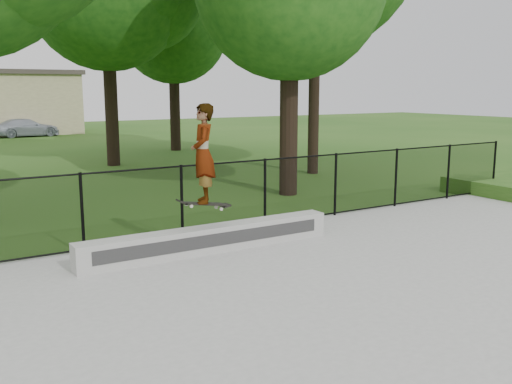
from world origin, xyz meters
TOP-DOWN VIEW (x-y plane):
  - ground at (0.00, 0.00)m, footprint 100.00×100.00m
  - concrete_slab at (0.00, 0.00)m, footprint 14.00×12.00m
  - grind_ledge at (-1.98, 4.70)m, footprint 5.05×0.40m
  - car_c at (0.20, 34.67)m, footprint 3.82×1.94m
  - skater_airborne at (-2.15, 4.61)m, footprint 0.84×0.77m
  - chainlink_fence at (0.00, 5.90)m, footprint 16.06×0.06m

SIDE VIEW (x-z plane):
  - ground at x=0.00m, z-range 0.00..0.00m
  - concrete_slab at x=0.00m, z-range 0.00..0.06m
  - grind_ledge at x=-1.98m, z-range 0.06..0.54m
  - car_c at x=0.20m, z-range 0.00..1.17m
  - chainlink_fence at x=0.00m, z-range 0.06..1.56m
  - skater_airborne at x=-2.15m, z-range 0.92..2.85m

